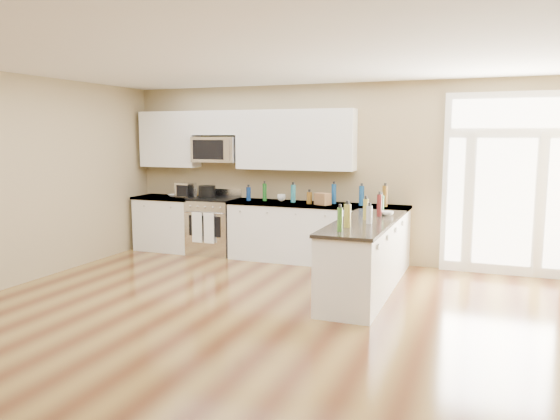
% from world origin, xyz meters
% --- Properties ---
extents(ground, '(8.00, 8.00, 0.00)m').
position_xyz_m(ground, '(0.00, 0.00, 0.00)').
color(ground, '#522D17').
extents(room_shell, '(8.00, 8.00, 8.00)m').
position_xyz_m(room_shell, '(0.00, 0.00, 1.71)').
color(room_shell, '#9B8962').
rests_on(room_shell, ground).
extents(back_cabinet_left, '(1.10, 0.66, 0.94)m').
position_xyz_m(back_cabinet_left, '(-2.87, 3.69, 0.44)').
color(back_cabinet_left, white).
rests_on(back_cabinet_left, ground).
extents(back_cabinet_right, '(2.85, 0.66, 0.94)m').
position_xyz_m(back_cabinet_right, '(-0.16, 3.69, 0.44)').
color(back_cabinet_right, white).
rests_on(back_cabinet_right, ground).
extents(peninsula_cabinet, '(0.69, 2.32, 0.94)m').
position_xyz_m(peninsula_cabinet, '(0.93, 2.24, 0.43)').
color(peninsula_cabinet, white).
rests_on(peninsula_cabinet, ground).
extents(upper_cabinet_left, '(1.04, 0.33, 0.95)m').
position_xyz_m(upper_cabinet_left, '(-2.88, 3.83, 1.93)').
color(upper_cabinet_left, white).
rests_on(upper_cabinet_left, room_shell).
extents(upper_cabinet_right, '(1.94, 0.33, 0.95)m').
position_xyz_m(upper_cabinet_right, '(-0.57, 3.83, 1.93)').
color(upper_cabinet_right, white).
rests_on(upper_cabinet_right, room_shell).
extents(upper_cabinet_short, '(0.82, 0.33, 0.40)m').
position_xyz_m(upper_cabinet_short, '(-1.95, 3.83, 2.20)').
color(upper_cabinet_short, white).
rests_on(upper_cabinet_short, room_shell).
extents(microwave, '(0.78, 0.41, 0.42)m').
position_xyz_m(microwave, '(-1.95, 3.80, 1.76)').
color(microwave, silver).
rests_on(microwave, room_shell).
extents(entry_door, '(1.70, 0.10, 2.60)m').
position_xyz_m(entry_door, '(2.55, 3.95, 1.30)').
color(entry_door, white).
rests_on(entry_door, ground).
extents(kitchen_range, '(0.77, 0.69, 1.08)m').
position_xyz_m(kitchen_range, '(-1.97, 3.69, 0.48)').
color(kitchen_range, silver).
rests_on(kitchen_range, ground).
extents(stockpot, '(0.30, 0.30, 0.22)m').
position_xyz_m(stockpot, '(-2.10, 3.71, 1.06)').
color(stockpot, black).
rests_on(stockpot, kitchen_range).
extents(toaster_oven, '(0.33, 0.28, 0.25)m').
position_xyz_m(toaster_oven, '(-2.50, 3.68, 1.07)').
color(toaster_oven, silver).
rests_on(toaster_oven, back_cabinet_left).
extents(cardboard_box, '(0.27, 0.24, 0.18)m').
position_xyz_m(cardboard_box, '(-0.02, 3.56, 1.03)').
color(cardboard_box, brown).
rests_on(cardboard_box, back_cabinet_right).
extents(bowl_left, '(0.22, 0.22, 0.04)m').
position_xyz_m(bowl_left, '(-2.75, 3.69, 0.96)').
color(bowl_left, white).
rests_on(bowl_left, back_cabinet_left).
extents(bowl_peninsula, '(0.23, 0.23, 0.06)m').
position_xyz_m(bowl_peninsula, '(1.10, 2.79, 0.97)').
color(bowl_peninsula, white).
rests_on(bowl_peninsula, peninsula_cabinet).
extents(cup_counter, '(0.17, 0.17, 0.11)m').
position_xyz_m(cup_counter, '(-0.79, 3.80, 0.99)').
color(cup_counter, white).
rests_on(cup_counter, back_cabinet_right).
extents(counter_bottles, '(2.39, 2.43, 0.31)m').
position_xyz_m(counter_bottles, '(0.33, 3.09, 1.07)').
color(counter_bottles, '#19591E').
rests_on(counter_bottles, back_cabinet_right).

